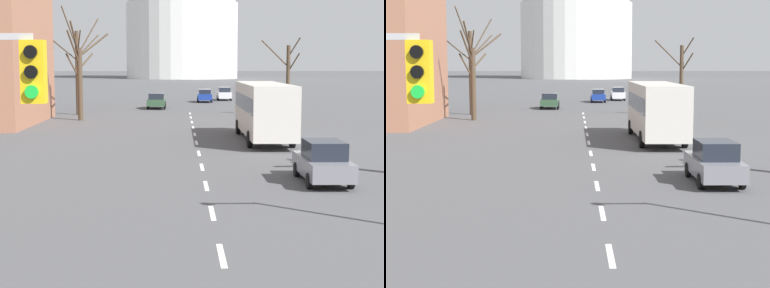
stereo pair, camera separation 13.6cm
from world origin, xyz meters
TOP-DOWN VIEW (x-y plane):
  - lane_stripe_2 at (0.00, 12.09)m, footprint 0.16×2.00m
  - lane_stripe_3 at (0.00, 16.59)m, footprint 0.16×2.00m
  - lane_stripe_4 at (0.00, 21.09)m, footprint 0.16×2.00m
  - lane_stripe_5 at (0.00, 25.59)m, footprint 0.16×2.00m
  - lane_stripe_6 at (0.00, 30.09)m, footprint 0.16×2.00m
  - lane_stripe_7 at (0.00, 34.59)m, footprint 0.16×2.00m
  - lane_stripe_8 at (0.00, 39.09)m, footprint 0.16×2.00m
  - lane_stripe_9 at (0.00, 43.59)m, footprint 0.16×2.00m
  - lane_stripe_10 at (0.00, 48.09)m, footprint 0.16×2.00m
  - lane_stripe_11 at (0.00, 52.59)m, footprint 0.16×2.00m
  - lane_stripe_12 at (0.00, 57.09)m, footprint 0.16×2.00m
  - sedan_near_left at (4.75, 78.76)m, footprint 1.74×4.07m
  - sedan_near_right at (2.07, 74.76)m, footprint 1.76×3.93m
  - sedan_mid_centre at (-3.37, 63.61)m, footprint 1.91×4.31m
  - sedan_far_left at (4.63, 21.68)m, footprint 1.75×4.24m
  - city_bus at (4.10, 35.53)m, footprint 2.66×10.80m
  - bare_tree_left_near at (-10.26, 55.75)m, footprint 4.21×3.02m
  - bare_tree_right_near at (8.66, 54.08)m, footprint 3.34×1.37m
  - bare_tree_left_far at (-9.15, 49.93)m, footprint 3.40×3.18m

SIDE VIEW (x-z plane):
  - lane_stripe_2 at x=0.00m, z-range 0.00..0.01m
  - lane_stripe_3 at x=0.00m, z-range 0.00..0.01m
  - lane_stripe_4 at x=0.00m, z-range 0.00..0.01m
  - lane_stripe_5 at x=0.00m, z-range 0.00..0.01m
  - lane_stripe_6 at x=0.00m, z-range 0.00..0.01m
  - lane_stripe_7 at x=0.00m, z-range 0.00..0.01m
  - lane_stripe_8 at x=0.00m, z-range 0.00..0.01m
  - lane_stripe_9 at x=0.00m, z-range 0.00..0.01m
  - lane_stripe_10 at x=0.00m, z-range 0.00..0.01m
  - lane_stripe_11 at x=0.00m, z-range 0.00..0.01m
  - lane_stripe_12 at x=0.00m, z-range 0.00..0.01m
  - sedan_near_right at x=2.07m, z-range 0.01..1.59m
  - sedan_far_left at x=4.63m, z-range -0.02..1.67m
  - sedan_mid_centre at x=-3.37m, z-range 0.03..1.64m
  - sedan_near_left at x=4.75m, z-range 0.00..1.68m
  - city_bus at x=4.10m, z-range 0.31..3.79m
  - bare_tree_right_near at x=8.66m, z-range -0.05..6.91m
  - bare_tree_left_far at x=-9.15m, z-range -0.43..7.62m
  - bare_tree_left_near at x=-10.26m, z-range -0.42..9.30m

